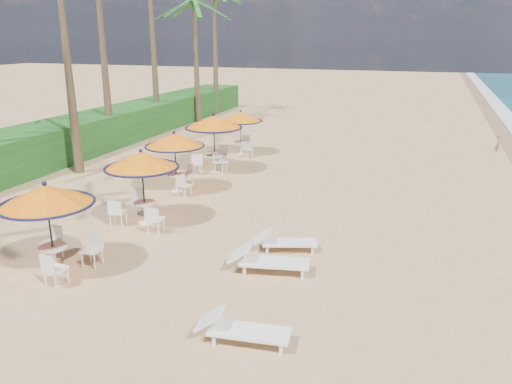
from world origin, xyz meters
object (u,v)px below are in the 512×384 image
station_1 (140,170)px  lounger_mid (266,260)px  station_0 (49,206)px  lounger_near (240,328)px  station_4 (241,121)px  station_2 (176,146)px  station_3 (214,129)px  lounger_far (283,241)px

station_1 → lounger_mid: bearing=-22.9°
station_0 → lounger_near: (5.66, -1.39, -1.49)m
station_4 → lounger_mid: size_ratio=1.04×
station_2 → lounger_mid: station_2 is taller
station_3 → station_4: bearing=91.2°
station_2 → lounger_mid: size_ratio=1.10×
lounger_mid → lounger_far: size_ratio=1.16×
station_3 → station_4: size_ratio=1.17×
station_0 → lounger_near: size_ratio=1.25×
station_1 → station_3: bearing=93.5°
station_0 → lounger_near: station_0 is taller
station_1 → lounger_far: 5.20m
station_4 → station_0: bearing=-89.2°
station_2 → station_3: (0.18, 3.20, 0.11)m
station_1 → lounger_far: station_1 is taller
station_1 → station_2: size_ratio=1.03×
station_2 → station_3: 3.21m
lounger_far → station_2: bearing=125.0°
station_0 → station_3: size_ratio=0.93×
station_0 → station_2: size_ratio=1.02×
station_2 → lounger_far: station_2 is taller
station_0 → station_2: 7.32m
lounger_near → station_3: bearing=109.5°
lounger_near → lounger_far: (-0.43, 4.58, -0.02)m
station_4 → lounger_near: bearing=-69.4°
station_2 → station_4: 6.87m
station_0 → station_3: 10.52m
station_0 → lounger_near: 6.01m
station_0 → lounger_far: (5.22, 3.19, -1.50)m
station_2 → lounger_far: 7.06m
station_1 → station_4: bearing=92.7°
station_0 → station_3: station_3 is taller
station_3 → station_2: bearing=-93.3°
station_1 → station_3: 6.73m
lounger_mid → station_0: bearing=-172.9°
station_0 → station_2: station_0 is taller
station_1 → lounger_mid: station_1 is taller
station_1 → lounger_far: bearing=-7.1°
station_3 → station_4: 3.68m
station_2 → lounger_mid: bearing=-45.5°
lounger_near → lounger_mid: (-0.47, 3.13, 0.03)m
lounger_far → station_3: bearing=107.9°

